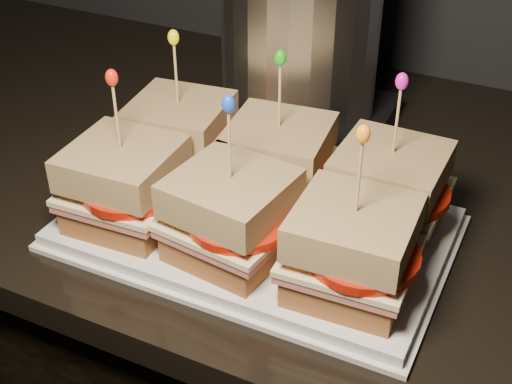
% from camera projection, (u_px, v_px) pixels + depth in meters
% --- Properties ---
extents(platter, '(0.38, 0.24, 0.02)m').
position_uv_depth(platter, '(256.00, 228.00, 0.74)').
color(platter, silver).
rests_on(platter, granite_slab).
extents(platter_rim, '(0.39, 0.25, 0.01)m').
position_uv_depth(platter_rim, '(256.00, 233.00, 0.75)').
color(platter_rim, silver).
rests_on(platter_rim, granite_slab).
extents(sandwich_0_bread_bot, '(0.11, 0.11, 0.03)m').
position_uv_depth(sandwich_0_bread_bot, '(182.00, 159.00, 0.81)').
color(sandwich_0_bread_bot, brown).
rests_on(sandwich_0_bread_bot, platter).
extents(sandwich_0_ham, '(0.12, 0.12, 0.01)m').
position_uv_depth(sandwich_0_ham, '(181.00, 146.00, 0.80)').
color(sandwich_0_ham, '#B65B4D').
rests_on(sandwich_0_ham, sandwich_0_bread_bot).
extents(sandwich_0_cheese, '(0.12, 0.12, 0.01)m').
position_uv_depth(sandwich_0_cheese, '(180.00, 140.00, 0.80)').
color(sandwich_0_cheese, beige).
rests_on(sandwich_0_cheese, sandwich_0_ham).
extents(sandwich_0_tomato, '(0.10, 0.10, 0.01)m').
position_uv_depth(sandwich_0_tomato, '(187.00, 139.00, 0.79)').
color(sandwich_0_tomato, '#B21808').
rests_on(sandwich_0_tomato, sandwich_0_cheese).
extents(sandwich_0_bread_top, '(0.11, 0.11, 0.03)m').
position_uv_depth(sandwich_0_bread_top, '(179.00, 117.00, 0.78)').
color(sandwich_0_bread_top, brown).
rests_on(sandwich_0_bread_top, sandwich_0_tomato).
extents(sandwich_0_pick, '(0.00, 0.00, 0.09)m').
position_uv_depth(sandwich_0_pick, '(176.00, 78.00, 0.76)').
color(sandwich_0_pick, tan).
rests_on(sandwich_0_pick, sandwich_0_bread_top).
extents(sandwich_0_frill, '(0.01, 0.01, 0.02)m').
position_uv_depth(sandwich_0_frill, '(173.00, 37.00, 0.73)').
color(sandwich_0_frill, '#F8E70A').
rests_on(sandwich_0_frill, sandwich_0_pick).
extents(sandwich_1_bread_bot, '(0.11, 0.11, 0.03)m').
position_uv_depth(sandwich_1_bread_bot, '(278.00, 185.00, 0.77)').
color(sandwich_1_bread_bot, brown).
rests_on(sandwich_1_bread_bot, platter).
extents(sandwich_1_ham, '(0.12, 0.12, 0.01)m').
position_uv_depth(sandwich_1_ham, '(278.00, 170.00, 0.76)').
color(sandwich_1_ham, '#B65B4D').
rests_on(sandwich_1_ham, sandwich_1_bread_bot).
extents(sandwich_1_cheese, '(0.12, 0.12, 0.01)m').
position_uv_depth(sandwich_1_cheese, '(278.00, 165.00, 0.76)').
color(sandwich_1_cheese, beige).
rests_on(sandwich_1_cheese, sandwich_1_ham).
extents(sandwich_1_tomato, '(0.10, 0.10, 0.01)m').
position_uv_depth(sandwich_1_tomato, '(286.00, 164.00, 0.74)').
color(sandwich_1_tomato, '#B21808').
rests_on(sandwich_1_tomato, sandwich_1_cheese).
extents(sandwich_1_bread_top, '(0.11, 0.11, 0.03)m').
position_uv_depth(sandwich_1_bread_top, '(279.00, 141.00, 0.74)').
color(sandwich_1_bread_top, brown).
rests_on(sandwich_1_bread_top, sandwich_1_tomato).
extents(sandwich_1_pick, '(0.00, 0.00, 0.09)m').
position_uv_depth(sandwich_1_pick, '(280.00, 100.00, 0.71)').
color(sandwich_1_pick, tan).
rests_on(sandwich_1_pick, sandwich_1_bread_top).
extents(sandwich_1_frill, '(0.01, 0.01, 0.02)m').
position_uv_depth(sandwich_1_frill, '(280.00, 58.00, 0.69)').
color(sandwich_1_frill, '#19A813').
rests_on(sandwich_1_frill, sandwich_1_pick).
extents(sandwich_2_bread_bot, '(0.10, 0.10, 0.03)m').
position_uv_depth(sandwich_2_bread_bot, '(385.00, 213.00, 0.73)').
color(sandwich_2_bread_bot, brown).
rests_on(sandwich_2_bread_bot, platter).
extents(sandwich_2_ham, '(0.11, 0.11, 0.01)m').
position_uv_depth(sandwich_2_ham, '(387.00, 198.00, 0.72)').
color(sandwich_2_ham, '#B65B4D').
rests_on(sandwich_2_ham, sandwich_2_bread_bot).
extents(sandwich_2_cheese, '(0.11, 0.11, 0.01)m').
position_uv_depth(sandwich_2_cheese, '(388.00, 193.00, 0.71)').
color(sandwich_2_cheese, beige).
rests_on(sandwich_2_cheese, sandwich_2_ham).
extents(sandwich_2_tomato, '(0.10, 0.10, 0.01)m').
position_uv_depth(sandwich_2_tomato, '(399.00, 192.00, 0.70)').
color(sandwich_2_tomato, '#B21808').
rests_on(sandwich_2_tomato, sandwich_2_cheese).
extents(sandwich_2_bread_top, '(0.10, 0.10, 0.03)m').
position_uv_depth(sandwich_2_bread_top, '(391.00, 168.00, 0.70)').
color(sandwich_2_bread_top, brown).
rests_on(sandwich_2_bread_top, sandwich_2_tomato).
extents(sandwich_2_pick, '(0.00, 0.00, 0.09)m').
position_uv_depth(sandwich_2_pick, '(396.00, 125.00, 0.67)').
color(sandwich_2_pick, tan).
rests_on(sandwich_2_pick, sandwich_2_bread_top).
extents(sandwich_2_frill, '(0.01, 0.01, 0.02)m').
position_uv_depth(sandwich_2_frill, '(402.00, 81.00, 0.65)').
color(sandwich_2_frill, '#D117AF').
rests_on(sandwich_2_frill, sandwich_2_pick).
extents(sandwich_3_bread_bot, '(0.10, 0.10, 0.03)m').
position_uv_depth(sandwich_3_bread_bot, '(128.00, 208.00, 0.73)').
color(sandwich_3_bread_bot, brown).
rests_on(sandwich_3_bread_bot, platter).
extents(sandwich_3_ham, '(0.11, 0.11, 0.01)m').
position_uv_depth(sandwich_3_ham, '(126.00, 194.00, 0.72)').
color(sandwich_3_ham, '#B65B4D').
rests_on(sandwich_3_ham, sandwich_3_bread_bot).
extents(sandwich_3_cheese, '(0.12, 0.11, 0.01)m').
position_uv_depth(sandwich_3_cheese, '(125.00, 188.00, 0.72)').
color(sandwich_3_cheese, beige).
rests_on(sandwich_3_cheese, sandwich_3_ham).
extents(sandwich_3_tomato, '(0.10, 0.10, 0.01)m').
position_uv_depth(sandwich_3_tomato, '(131.00, 188.00, 0.71)').
color(sandwich_3_tomato, '#B21808').
rests_on(sandwich_3_tomato, sandwich_3_cheese).
extents(sandwich_3_bread_top, '(0.11, 0.11, 0.03)m').
position_uv_depth(sandwich_3_bread_top, '(122.00, 164.00, 0.70)').
color(sandwich_3_bread_top, brown).
rests_on(sandwich_3_bread_top, sandwich_3_tomato).
extents(sandwich_3_pick, '(0.00, 0.00, 0.09)m').
position_uv_depth(sandwich_3_pick, '(117.00, 121.00, 0.68)').
color(sandwich_3_pick, tan).
rests_on(sandwich_3_pick, sandwich_3_bread_top).
extents(sandwich_3_frill, '(0.01, 0.01, 0.02)m').
position_uv_depth(sandwich_3_frill, '(112.00, 78.00, 0.65)').
color(sandwich_3_frill, red).
rests_on(sandwich_3_frill, sandwich_3_pick).
extents(sandwich_4_bread_bot, '(0.11, 0.11, 0.03)m').
position_uv_depth(sandwich_4_bread_bot, '(232.00, 240.00, 0.69)').
color(sandwich_4_bread_bot, brown).
rests_on(sandwich_4_bread_bot, platter).
extents(sandwich_4_ham, '(0.12, 0.12, 0.01)m').
position_uv_depth(sandwich_4_ham, '(231.00, 225.00, 0.68)').
color(sandwich_4_ham, '#B65B4D').
rests_on(sandwich_4_ham, sandwich_4_bread_bot).
extents(sandwich_4_cheese, '(0.13, 0.12, 0.01)m').
position_uv_depth(sandwich_4_cheese, '(231.00, 219.00, 0.68)').
color(sandwich_4_cheese, beige).
rests_on(sandwich_4_cheese, sandwich_4_ham).
extents(sandwich_4_tomato, '(0.10, 0.10, 0.01)m').
position_uv_depth(sandwich_4_tomato, '(239.00, 219.00, 0.66)').
color(sandwich_4_tomato, '#B21808').
rests_on(sandwich_4_tomato, sandwich_4_cheese).
extents(sandwich_4_bread_top, '(0.11, 0.11, 0.03)m').
position_uv_depth(sandwich_4_bread_top, '(231.00, 193.00, 0.66)').
color(sandwich_4_bread_top, brown).
rests_on(sandwich_4_bread_top, sandwich_4_tomato).
extents(sandwich_4_pick, '(0.00, 0.00, 0.09)m').
position_uv_depth(sandwich_4_pick, '(229.00, 149.00, 0.63)').
color(sandwich_4_pick, tan).
rests_on(sandwich_4_pick, sandwich_4_bread_top).
extents(sandwich_4_frill, '(0.01, 0.01, 0.02)m').
position_uv_depth(sandwich_4_frill, '(228.00, 104.00, 0.61)').
color(sandwich_4_frill, blue).
rests_on(sandwich_4_frill, sandwich_4_pick).
extents(sandwich_5_bread_bot, '(0.10, 0.10, 0.03)m').
position_uv_depth(sandwich_5_bread_bot, '(350.00, 275.00, 0.65)').
color(sandwich_5_bread_bot, brown).
rests_on(sandwich_5_bread_bot, platter).
extents(sandwich_5_ham, '(0.11, 0.11, 0.01)m').
position_uv_depth(sandwich_5_ham, '(351.00, 260.00, 0.64)').
color(sandwich_5_ham, '#B65B4D').
rests_on(sandwich_5_ham, sandwich_5_bread_bot).
extents(sandwich_5_cheese, '(0.12, 0.11, 0.01)m').
position_uv_depth(sandwich_5_cheese, '(352.00, 254.00, 0.63)').
color(sandwich_5_cheese, beige).
rests_on(sandwich_5_cheese, sandwich_5_ham).
extents(sandwich_5_tomato, '(0.10, 0.10, 0.01)m').
position_uv_depth(sandwich_5_tomato, '(363.00, 255.00, 0.62)').
color(sandwich_5_tomato, '#B21808').
rests_on(sandwich_5_tomato, sandwich_5_cheese).
extents(sandwich_5_bread_top, '(0.11, 0.11, 0.03)m').
position_uv_depth(sandwich_5_bread_top, '(354.00, 227.00, 0.62)').
color(sandwich_5_bread_top, brown).
rests_on(sandwich_5_bread_top, sandwich_5_tomato).
extents(sandwich_5_pick, '(0.00, 0.00, 0.09)m').
position_uv_depth(sandwich_5_pick, '(359.00, 182.00, 0.59)').
color(sandwich_5_pick, tan).
rests_on(sandwich_5_pick, sandwich_5_bread_top).
extents(sandwich_5_frill, '(0.01, 0.01, 0.02)m').
position_uv_depth(sandwich_5_frill, '(363.00, 134.00, 0.56)').
color(sandwich_5_frill, orange).
rests_on(sandwich_5_frill, sandwich_5_pick).
extents(appliance_base, '(0.24, 0.20, 0.03)m').
position_uv_depth(appliance_base, '(297.00, 118.00, 0.94)').
color(appliance_base, '#262628').
rests_on(appliance_base, granite_slab).
extents(appliance_body, '(0.19, 0.19, 0.25)m').
position_uv_depth(appliance_body, '(301.00, 15.00, 0.86)').
color(appliance_body, silver).
rests_on(appliance_body, appliance_base).
extents(appliance, '(0.23, 0.19, 0.30)m').
position_uv_depth(appliance, '(301.00, 18.00, 0.86)').
color(appliance, silver).
rests_on(appliance, granite_slab).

